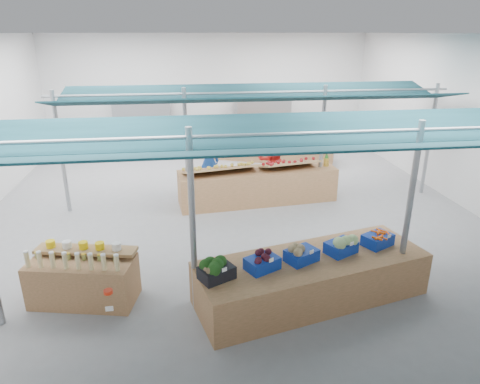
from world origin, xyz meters
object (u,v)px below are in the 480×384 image
at_px(bottle_shelf, 84,278).
at_px(fruit_counter, 258,186).
at_px(veg_counter, 311,278).
at_px(vendor_left, 209,162).
at_px(vendor_right, 272,159).

relative_size(bottle_shelf, fruit_counter, 0.44).
xyz_separation_m(veg_counter, vendor_left, (-1.32, 5.55, 0.45)).
xyz_separation_m(bottle_shelf, fruit_counter, (3.64, 3.98, 0.02)).
xyz_separation_m(vendor_left, vendor_right, (1.80, 0.00, 0.00)).
xyz_separation_m(bottle_shelf, vendor_left, (2.44, 5.08, 0.41)).
height_order(bottle_shelf, fruit_counter, bottle_shelf).
bearing_deg(veg_counter, bottle_shelf, 159.24).
height_order(veg_counter, fruit_counter, fruit_counter).
distance_m(veg_counter, vendor_left, 5.72).
bearing_deg(fruit_counter, vendor_left, 131.76).
bearing_deg(bottle_shelf, vendor_right, 62.44).
height_order(veg_counter, vendor_right, vendor_right).
bearing_deg(bottle_shelf, veg_counter, 5.14).
bearing_deg(vendor_left, fruit_counter, 131.76).
height_order(vendor_left, vendor_right, same).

